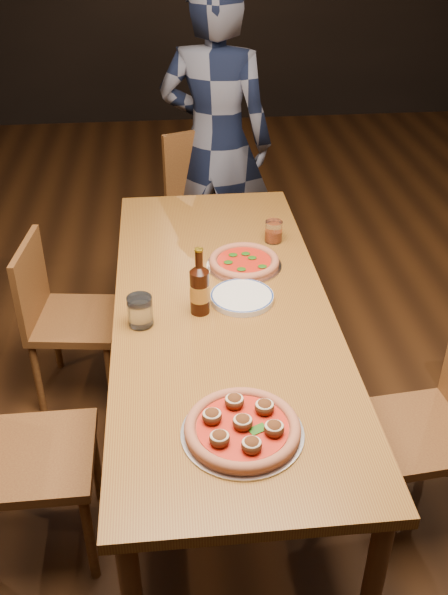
{
  "coord_description": "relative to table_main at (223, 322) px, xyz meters",
  "views": [
    {
      "loc": [
        -0.19,
        -2.03,
        2.11
      ],
      "look_at": [
        0.0,
        -0.05,
        0.82
      ],
      "focal_mm": 40.0,
      "sensor_mm": 36.0,
      "label": 1
    }
  ],
  "objects": [
    {
      "name": "ground",
      "position": [
        0.0,
        0.0,
        -0.68
      ],
      "size": [
        9.0,
        9.0,
        0.0
      ],
      "primitive_type": "plane",
      "color": "black"
    },
    {
      "name": "amber_glass",
      "position": [
        0.27,
        0.49,
        0.12
      ],
      "size": [
        0.08,
        0.08,
        0.09
      ],
      "primitive_type": "cylinder",
      "color": "#A53C12",
      "rests_on": "table_main"
    },
    {
      "name": "diner",
      "position": [
        0.1,
        1.45,
        0.17
      ],
      "size": [
        0.72,
        0.58,
        1.7
      ],
      "primitive_type": "imported",
      "rotation": [
        0.0,
        0.0,
        2.83
      ],
      "color": "black",
      "rests_on": "ground"
    },
    {
      "name": "table_main",
      "position": [
        0.0,
        0.0,
        0.0
      ],
      "size": [
        0.8,
        2.0,
        0.75
      ],
      "color": "brown",
      "rests_on": "ground"
    },
    {
      "name": "chair_main_sw",
      "position": [
        -0.62,
        0.47,
        -0.27
      ],
      "size": [
        0.43,
        0.43,
        0.82
      ],
      "primitive_type": null,
      "rotation": [
        0.0,
        0.0,
        1.44
      ],
      "color": "#582B17",
      "rests_on": "ground"
    },
    {
      "name": "water_glass",
      "position": [
        -0.3,
        -0.09,
        0.13
      ],
      "size": [
        0.09,
        0.09,
        0.11
      ],
      "primitive_type": "cylinder",
      "color": "white",
      "rests_on": "table_main"
    },
    {
      "name": "pizza_meatball",
      "position": [
        -0.01,
        -0.66,
        0.1
      ],
      "size": [
        0.36,
        0.36,
        0.07
      ],
      "rotation": [
        0.0,
        0.0,
        0.41
      ],
      "color": "#B7B7BF",
      "rests_on": "table_main"
    },
    {
      "name": "chair_main_e",
      "position": [
        0.67,
        -0.38,
        -0.26
      ],
      "size": [
        0.43,
        0.43,
        0.83
      ],
      "primitive_type": null,
      "rotation": [
        0.0,
        0.0,
        -1.47
      ],
      "color": "#582B17",
      "rests_on": "ground"
    },
    {
      "name": "chair_end",
      "position": [
        0.1,
        1.26,
        -0.19
      ],
      "size": [
        0.59,
        0.59,
        0.97
      ],
      "primitive_type": null,
      "rotation": [
        0.0,
        0.0,
        0.37
      ],
      "color": "#582B17",
      "rests_on": "ground"
    },
    {
      "name": "chair_main_nw",
      "position": [
        -0.68,
        -0.38,
        -0.24
      ],
      "size": [
        0.41,
        0.41,
        0.88
      ],
      "primitive_type": null,
      "rotation": [
        0.0,
        0.0,
        1.58
      ],
      "color": "#582B17",
      "rests_on": "ground"
    },
    {
      "name": "pizza_margherita",
      "position": [
        0.11,
        0.28,
        0.09
      ],
      "size": [
        0.31,
        0.31,
        0.04
      ],
      "rotation": [
        0.0,
        0.0,
        0.26
      ],
      "color": "#B7B7BF",
      "rests_on": "table_main"
    },
    {
      "name": "plate_stack",
      "position": [
        0.08,
        0.03,
        0.08
      ],
      "size": [
        0.24,
        0.24,
        0.02
      ],
      "primitive_type": "cylinder",
      "color": "white",
      "rests_on": "table_main"
    },
    {
      "name": "beer_bottle",
      "position": [
        -0.09,
        -0.03,
        0.16
      ],
      "size": [
        0.07,
        0.07,
        0.26
      ],
      "rotation": [
        0.0,
        0.0,
        0.1
      ],
      "color": "black",
      "rests_on": "table_main"
    }
  ]
}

